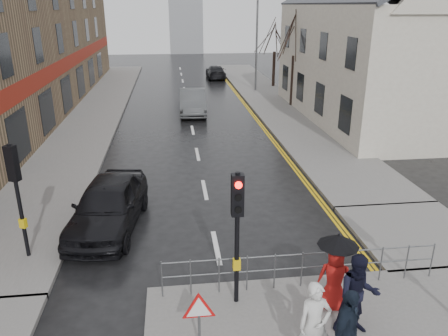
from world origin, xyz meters
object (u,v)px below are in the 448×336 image
object	(u,v)px
car_mid	(193,102)
car_parked	(108,205)
pedestrian_b	(358,295)
pedestrian_with_umbrella	(336,268)
pedestrian_d	(347,331)
pedestrian_a	(314,324)

from	to	relation	value
car_mid	car_parked	bearing A→B (deg)	-100.98
pedestrian_b	pedestrian_with_umbrella	xyz separation A→B (m)	(-0.20, 0.83, 0.14)
car_parked	car_mid	xyz separation A→B (m)	(3.64, 15.98, -0.02)
pedestrian_d	car_parked	world-z (taller)	pedestrian_d
pedestrian_b	pedestrian_with_umbrella	distance (m)	0.87
car_mid	pedestrian_with_umbrella	bearing A→B (deg)	-82.20
pedestrian_b	pedestrian_with_umbrella	size ratio (longest dim) A/B	0.96
pedestrian_a	pedestrian_b	distance (m)	1.43
pedestrian_a	pedestrian_d	world-z (taller)	pedestrian_d
pedestrian_a	car_parked	bearing A→B (deg)	123.58
pedestrian_with_umbrella	car_parked	size ratio (longest dim) A/B	0.40
pedestrian_a	pedestrian_with_umbrella	size ratio (longest dim) A/B	0.92
pedestrian_b	pedestrian_d	bearing A→B (deg)	-113.66
pedestrian_with_umbrella	pedestrian_d	distance (m)	1.90
pedestrian_a	pedestrian_d	distance (m)	0.62
pedestrian_b	car_parked	distance (m)	8.41
pedestrian_b	car_mid	xyz separation A→B (m)	(-2.39, 21.84, -0.28)
pedestrian_d	pedestrian_a	bearing A→B (deg)	110.10
car_parked	pedestrian_b	bearing A→B (deg)	-36.26
pedestrian_d	car_parked	xyz separation A→B (m)	(-5.38, 6.87, -0.22)
pedestrian_d	car_mid	world-z (taller)	pedestrian_d
pedestrian_b	car_parked	size ratio (longest dim) A/B	0.39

